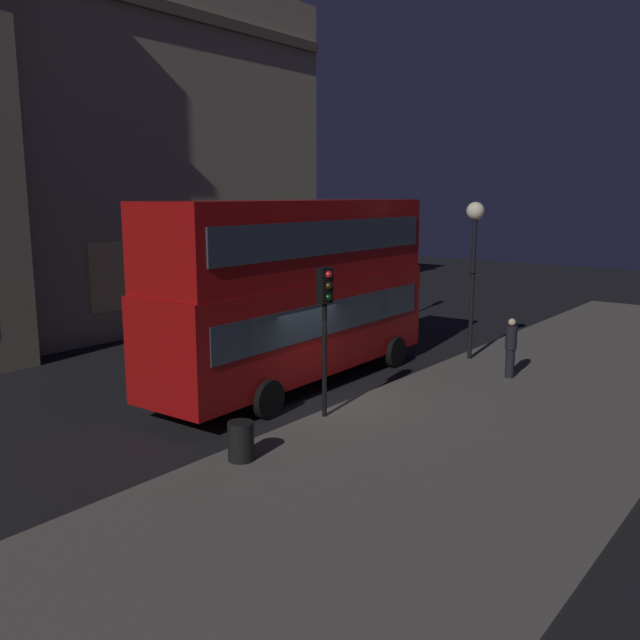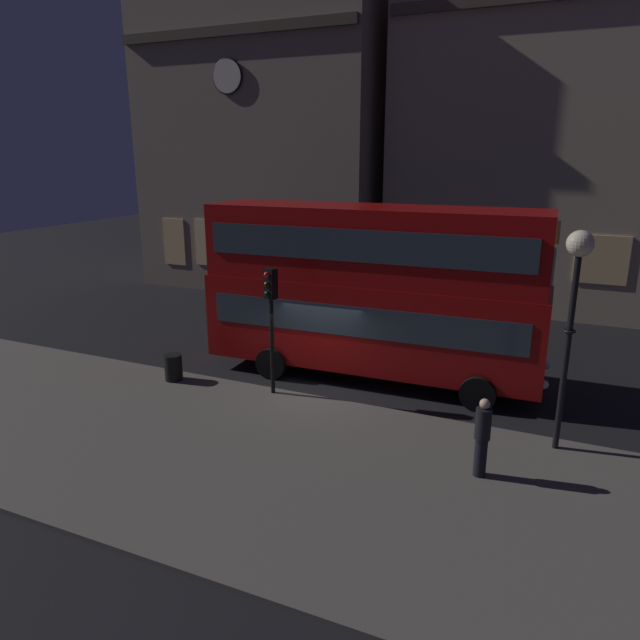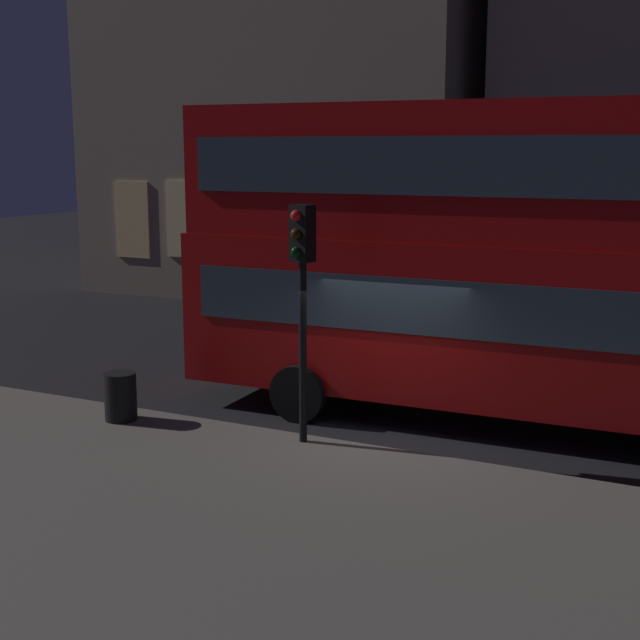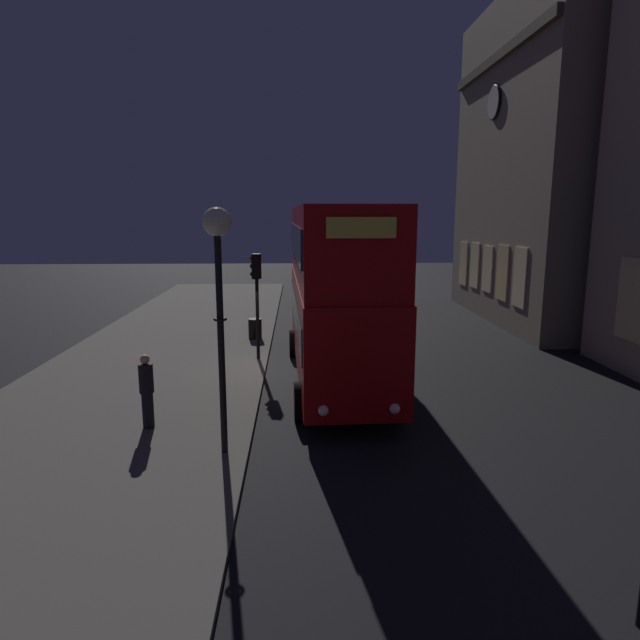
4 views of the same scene
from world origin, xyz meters
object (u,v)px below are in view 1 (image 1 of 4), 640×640
Objects in this scene: traffic_light_near_kerb at (325,310)px; pedestrian at (511,347)px; litter_bin at (241,441)px; street_lamp at (474,237)px; traffic_light_far_side at (400,254)px; double_decker_bus at (297,284)px.

pedestrian is at bearing -6.84° from traffic_light_near_kerb.
pedestrian is at bearing -10.83° from litter_bin.
street_lamp is at bearing 0.89° from litter_bin.
traffic_light_far_side is at bearing 48.82° from street_lamp.
traffic_light_near_kerb is 6.80m from pedestrian.
traffic_light_far_side is at bearing 20.68° from litter_bin.
pedestrian is 2.20× the size of litter_bin.
pedestrian is at bearing -50.61° from double_decker_bus.
street_lamp is 3.94m from pedestrian.
litter_bin is at bearing -143.20° from pedestrian.
street_lamp reaches higher than litter_bin.
double_decker_bus reaches higher than pedestrian.
double_decker_bus is at bearing 178.91° from pedestrian.
traffic_light_far_side is 0.80× the size of street_lamp.
pedestrian is (6.22, -2.15, -1.72)m from traffic_light_near_kerb.
litter_bin is (-10.92, -0.17, -3.61)m from street_lamp.
traffic_light_near_kerb is 2.06× the size of pedestrian.
double_decker_bus is 2.55× the size of traffic_light_far_side.
traffic_light_near_kerb is (-2.06, -2.59, -0.20)m from double_decker_bus.
traffic_light_near_kerb is 0.90× the size of traffic_light_far_side.
pedestrian is (4.16, -4.74, -1.92)m from double_decker_bus.
litter_bin is (-16.08, -6.07, -2.41)m from traffic_light_far_side.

